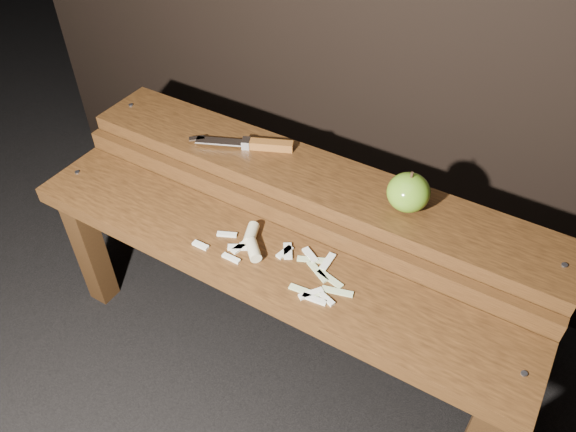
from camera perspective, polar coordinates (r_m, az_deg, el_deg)
The scene contains 6 objects.
ground at distance 1.58m, azimuth -1.15°, elevation -13.34°, with size 60.00×60.00×0.00m, color black.
bench_front_tier at distance 1.26m, azimuth -2.85°, elevation -6.43°, with size 1.20×0.20×0.42m.
bench_rear_tier at distance 1.36m, azimuth 2.30°, elevation 1.50°, with size 1.20×0.21×0.50m.
apple at distance 1.21m, azimuth 12.14°, elevation 2.37°, with size 0.09×0.09×0.10m.
knife at distance 1.37m, azimuth -3.09°, elevation 7.29°, with size 0.25×0.12×0.02m.
apple_scraps at distance 1.21m, azimuth -1.97°, elevation -3.72°, with size 0.37×0.14×0.03m.
Camera 1 is at (0.48, -0.73, 1.31)m, focal length 35.00 mm.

